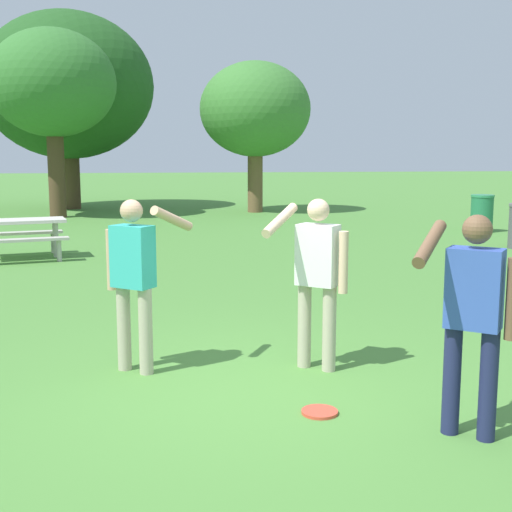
% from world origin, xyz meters
% --- Properties ---
extents(ground_plane, '(120.00, 120.00, 0.00)m').
position_xyz_m(ground_plane, '(0.00, 0.00, 0.00)').
color(ground_plane, '#4C8438').
extents(person_thrower, '(0.83, 0.52, 1.64)m').
position_xyz_m(person_thrower, '(1.48, -1.18, 0.96)').
color(person_thrower, '#1E234C').
rests_on(person_thrower, ground).
extents(person_catcher, '(0.83, 0.52, 1.64)m').
position_xyz_m(person_catcher, '(-0.98, 0.70, 0.96)').
color(person_catcher, '#B7AD93').
rests_on(person_catcher, ground).
extents(person_bystander, '(0.83, 0.52, 1.64)m').
position_xyz_m(person_bystander, '(0.73, 0.53, 0.96)').
color(person_bystander, '#B7AD93').
rests_on(person_bystander, ground).
extents(frisbee, '(0.29, 0.29, 0.03)m').
position_xyz_m(frisbee, '(0.51, -0.59, 0.01)').
color(frisbee, '#E04733').
rests_on(frisbee, ground).
extents(picnic_table_near, '(1.99, 1.78, 0.77)m').
position_xyz_m(picnic_table_near, '(-3.43, 7.92, 0.56)').
color(picnic_table_near, beige).
rests_on(picnic_table_near, ground).
extents(trash_can_further_along, '(0.59, 0.59, 0.96)m').
position_xyz_m(trash_can_further_along, '(7.46, 10.90, 0.48)').
color(trash_can_further_along, '#237047').
rests_on(trash_can_further_along, ground).
extents(tree_broad_center, '(3.85, 3.85, 5.76)m').
position_xyz_m(tree_broad_center, '(-3.93, 16.40, 4.08)').
color(tree_broad_center, '#4C3823').
rests_on(tree_broad_center, ground).
extents(tree_far_right, '(5.99, 5.99, 6.87)m').
position_xyz_m(tree_far_right, '(-3.88, 19.61, 4.31)').
color(tree_far_right, '#4C3823').
rests_on(tree_far_right, ground).
extents(tree_slender_mid, '(3.71, 3.71, 5.02)m').
position_xyz_m(tree_slender_mid, '(2.46, 17.42, 3.41)').
color(tree_slender_mid, brown).
rests_on(tree_slender_mid, ground).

